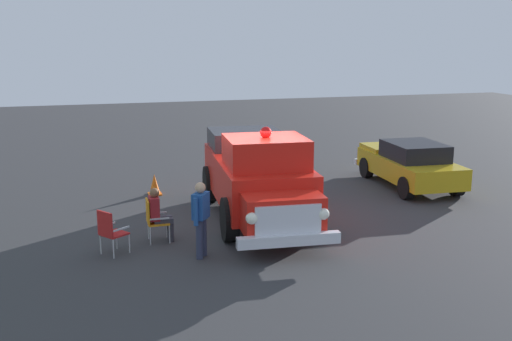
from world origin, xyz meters
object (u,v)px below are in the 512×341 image
Objects in this scene: vintage_fire_truck at (258,175)px; classic_hot_rod at (409,163)px; lawn_chair_near_truck at (153,217)px; spectator_seated at (159,213)px; lawn_chair_by_car at (110,229)px; traffic_cone at (155,185)px; spectator_standing at (201,214)px.

vintage_fire_truck is 1.37× the size of classic_hot_rod.
lawn_chair_near_truck is at bearing 109.86° from vintage_fire_truck.
lawn_chair_near_truck is at bearing 110.28° from classic_hot_rod.
spectator_seated is at bearing 110.58° from classic_hot_rod.
vintage_fire_truck is 5.98× the size of lawn_chair_by_car.
lawn_chair_near_truck is at bearing 172.93° from traffic_cone.
lawn_chair_by_car reaches higher than traffic_cone.
spectator_standing is 2.64× the size of traffic_cone.
traffic_cone is at bearing 3.54° from spectator_standing.
classic_hot_rod reaches higher than lawn_chair_near_truck.
classic_hot_rod is at bearing -69.51° from vintage_fire_truck.
traffic_cone is at bearing 81.64° from classic_hot_rod.
traffic_cone is (1.17, 7.96, -0.44)m from classic_hot_rod.
lawn_chair_near_truck is at bearing 89.35° from spectator_seated.
spectator_seated is at bearing 30.23° from spectator_standing.
vintage_fire_truck is at bearing -40.23° from spectator_standing.
vintage_fire_truck is at bearing -69.23° from spectator_seated.
vintage_fire_truck is 2.94m from spectator_seated.
classic_hot_rod reaches higher than lawn_chair_by_car.
spectator_standing is (-0.67, -1.89, 0.37)m from lawn_chair_by_car.
traffic_cone is at bearing 35.04° from vintage_fire_truck.
lawn_chair_near_truck is 0.79× the size of spectator_seated.
vintage_fire_truck is 3.64× the size of spectator_standing.
lawn_chair_by_car is at bearing 113.14° from vintage_fire_truck.
classic_hot_rod is 3.45× the size of spectator_seated.
classic_hot_rod is at bearing -69.72° from lawn_chair_near_truck.
lawn_chair_by_car is at bearing 162.60° from traffic_cone.
lawn_chair_near_truck is (-1.02, 2.84, -0.61)m from vintage_fire_truck.
spectator_standing reaches higher than lawn_chair_by_car.
vintage_fire_truck is 3.08m from lawn_chair_near_truck.
lawn_chair_by_car is 1.30m from spectator_seated.
vintage_fire_truck reaches higher than traffic_cone.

